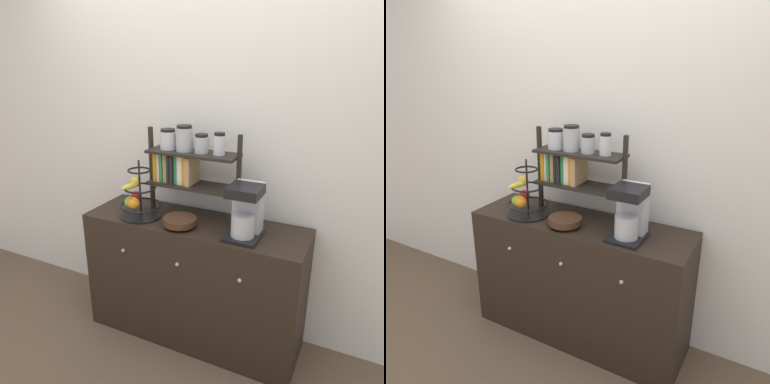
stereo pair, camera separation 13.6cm
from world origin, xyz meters
TOP-DOWN VIEW (x-y plane):
  - ground_plane at (0.00, 0.00)m, footprint 12.00×12.00m
  - wall_back at (0.00, 0.49)m, footprint 7.00×0.05m
  - sideboard at (0.00, 0.22)m, footprint 1.43×0.47m
  - coffee_maker at (0.35, 0.18)m, footprint 0.19×0.24m
  - fruit_stand at (-0.37, 0.14)m, footprint 0.27×0.27m
  - wooden_bowl at (-0.05, 0.12)m, footprint 0.21×0.21m
  - shelf_hutch at (-0.10, 0.30)m, footprint 0.63×0.20m

SIDE VIEW (x-z plane):
  - ground_plane at x=0.00m, z-range 0.00..0.00m
  - sideboard at x=0.00m, z-range 0.00..0.85m
  - wooden_bowl at x=-0.05m, z-range 0.86..0.91m
  - fruit_stand at x=-0.37m, z-range 0.79..1.16m
  - coffee_maker at x=0.35m, z-range 0.85..1.16m
  - shelf_hutch at x=-0.10m, z-range 0.92..1.52m
  - wall_back at x=0.00m, z-range 0.00..2.60m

